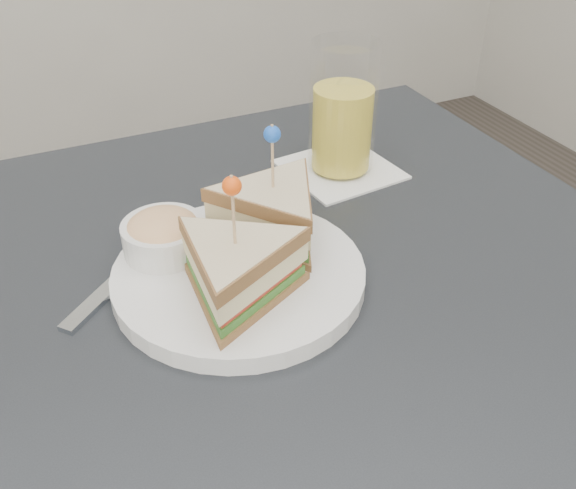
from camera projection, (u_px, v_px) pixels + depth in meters
The scene contains 4 objects.
table at pixel (283, 354), 0.65m from camera, with size 0.80×0.80×0.75m.
plate_meal at pixel (243, 247), 0.60m from camera, with size 0.28×0.26×0.14m.
cutlery_knife at pixel (131, 268), 0.63m from camera, with size 0.18×0.16×0.01m.
drink_set at pixel (343, 117), 0.76m from camera, with size 0.14×0.14×0.16m.
Camera 1 is at (-0.19, -0.42, 1.14)m, focal length 40.00 mm.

